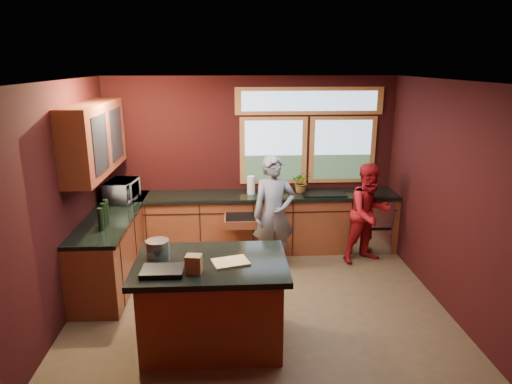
{
  "coord_description": "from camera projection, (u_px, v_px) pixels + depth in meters",
  "views": [
    {
      "loc": [
        -0.33,
        -5.07,
        2.89
      ],
      "look_at": [
        -0.02,
        0.4,
        1.33
      ],
      "focal_mm": 32.0,
      "sensor_mm": 36.0,
      "label": 1
    }
  ],
  "objects": [
    {
      "name": "island",
      "position": [
        212.0,
        302.0,
        4.75
      ],
      "size": [
        1.55,
        1.05,
        0.95
      ],
      "color": "brown",
      "rests_on": "floor"
    },
    {
      "name": "paper_bag",
      "position": [
        194.0,
        264.0,
        4.35
      ],
      "size": [
        0.17,
        0.14,
        0.18
      ],
      "primitive_type": "cube",
      "rotation": [
        0.0,
        0.0,
        -0.15
      ],
      "color": "brown",
      "rests_on": "island"
    },
    {
      "name": "person_red",
      "position": [
        369.0,
        213.0,
        6.71
      ],
      "size": [
        0.88,
        0.78,
        1.5
      ],
      "primitive_type": "imported",
      "rotation": [
        0.0,
        0.0,
        0.35
      ],
      "color": "#A51318",
      "rests_on": "floor"
    },
    {
      "name": "black_tray",
      "position": [
        163.0,
        271.0,
        4.36
      ],
      "size": [
        0.4,
        0.28,
        0.05
      ],
      "primitive_type": "cube",
      "rotation": [
        0.0,
        0.0,
        -0.01
      ],
      "color": "black",
      "rests_on": "island"
    },
    {
      "name": "microwave",
      "position": [
        122.0,
        191.0,
        6.66
      ],
      "size": [
        0.44,
        0.6,
        0.31
      ],
      "primitive_type": "imported",
      "rotation": [
        0.0,
        0.0,
        1.44
      ],
      "color": "#999999",
      "rests_on": "left_counter"
    },
    {
      "name": "room_shell",
      "position": [
        208.0,
        157.0,
        5.46
      ],
      "size": [
        4.52,
        4.02,
        2.71
      ],
      "color": "black",
      "rests_on": "ground"
    },
    {
      "name": "stock_pot",
      "position": [
        158.0,
        249.0,
        4.72
      ],
      "size": [
        0.24,
        0.24,
        0.18
      ],
      "primitive_type": "cylinder",
      "color": "#BCBCC1",
      "rests_on": "island"
    },
    {
      "name": "back_counter",
      "position": [
        265.0,
        222.0,
        7.19
      ],
      "size": [
        4.5,
        0.64,
        0.93
      ],
      "color": "brown",
      "rests_on": "floor"
    },
    {
      "name": "left_counter",
      "position": [
        114.0,
        246.0,
        6.26
      ],
      "size": [
        0.64,
        2.3,
        0.93
      ],
      "color": "brown",
      "rests_on": "floor"
    },
    {
      "name": "potted_plant",
      "position": [
        302.0,
        182.0,
        7.1
      ],
      "size": [
        0.3,
        0.26,
        0.34
      ],
      "primitive_type": "imported",
      "color": "#999999",
      "rests_on": "back_counter"
    },
    {
      "name": "person_grey",
      "position": [
        274.0,
        214.0,
        6.43
      ],
      "size": [
        0.65,
        0.48,
        1.66
      ],
      "primitive_type": "imported",
      "rotation": [
        0.0,
        0.0,
        0.14
      ],
      "color": "slate",
      "rests_on": "floor"
    },
    {
      "name": "floor",
      "position": [
        259.0,
        303.0,
        5.68
      ],
      "size": [
        4.5,
        4.5,
        0.0
      ],
      "primitive_type": "plane",
      "color": "brown",
      "rests_on": "ground"
    },
    {
      "name": "paper_towel",
      "position": [
        251.0,
        185.0,
        7.01
      ],
      "size": [
        0.12,
        0.12,
        0.28
      ],
      "primitive_type": "cylinder",
      "color": "white",
      "rests_on": "back_counter"
    },
    {
      "name": "cutting_board",
      "position": [
        230.0,
        262.0,
        4.59
      ],
      "size": [
        0.41,
        0.34,
        0.02
      ],
      "primitive_type": "cube",
      "rotation": [
        0.0,
        0.0,
        0.28
      ],
      "color": "tan",
      "rests_on": "island"
    }
  ]
}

